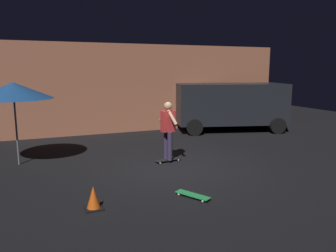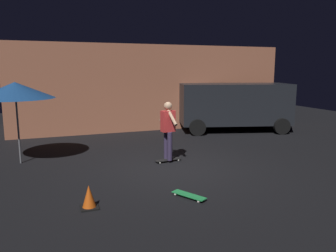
% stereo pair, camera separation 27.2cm
% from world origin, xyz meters
% --- Properties ---
extents(ground_plane, '(28.00, 28.00, 0.00)m').
position_xyz_m(ground_plane, '(0.00, 0.00, 0.00)').
color(ground_plane, black).
extents(low_building, '(12.09, 4.23, 3.67)m').
position_xyz_m(low_building, '(1.32, 7.55, 1.84)').
color(low_building, '#B76B4C').
rests_on(low_building, ground_plane).
extents(parked_van, '(4.94, 3.23, 2.03)m').
position_xyz_m(parked_van, '(4.43, 4.23, 1.16)').
color(parked_van, black).
rests_on(parked_van, ground_plane).
extents(patio_umbrella, '(2.10, 2.10, 2.30)m').
position_xyz_m(patio_umbrella, '(-3.94, 1.91, 2.07)').
color(patio_umbrella, slate).
rests_on(patio_umbrella, ground_plane).
extents(skateboard_ridden, '(0.80, 0.30, 0.07)m').
position_xyz_m(skateboard_ridden, '(0.06, 0.60, 0.06)').
color(skateboard_ridden, black).
rests_on(skateboard_ridden, ground_plane).
extents(skateboard_spare, '(0.56, 0.78, 0.07)m').
position_xyz_m(skateboard_spare, '(-0.47, -2.10, 0.06)').
color(skateboard_spare, green).
rests_on(skateboard_spare, ground_plane).
extents(skater, '(0.41, 0.98, 1.67)m').
position_xyz_m(skater, '(0.06, 0.60, 1.04)').
color(skater, '#382D4C').
rests_on(skater, skateboard_ridden).
extents(traffic_cone, '(0.34, 0.34, 0.46)m').
position_xyz_m(traffic_cone, '(-2.48, -1.90, 0.21)').
color(traffic_cone, black).
rests_on(traffic_cone, ground_plane).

